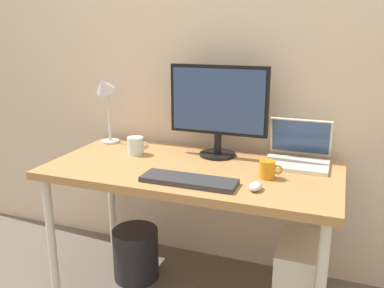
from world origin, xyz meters
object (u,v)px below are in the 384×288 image
(desk_lamp, at_px, (105,96))
(mouse, at_px, (255,186))
(glass_cup, at_px, (136,146))
(laptop, at_px, (298,153))
(wastebasket, at_px, (136,253))
(keyboard, at_px, (189,181))
(coffee_mug, at_px, (268,169))
(monitor, at_px, (218,106))
(desk, at_px, (192,178))
(computer_tower, at_px, (296,281))

(desk_lamp, distance_m, mouse, 1.12)
(mouse, bearing_deg, glass_cup, 158.58)
(laptop, height_order, mouse, laptop)
(glass_cup, height_order, wastebasket, glass_cup)
(wastebasket, bearing_deg, keyboard, -29.13)
(coffee_mug, bearing_deg, mouse, -97.37)
(coffee_mug, relative_size, wastebasket, 0.37)
(mouse, bearing_deg, desk_lamp, 157.12)
(monitor, distance_m, mouse, 0.58)
(monitor, height_order, mouse, monitor)
(keyboard, bearing_deg, desk, 106.84)
(desk_lamp, bearing_deg, coffee_mug, -14.04)
(desk_lamp, bearing_deg, laptop, 1.02)
(computer_tower, bearing_deg, wastebasket, 177.43)
(laptop, distance_m, desk_lamp, 1.15)
(keyboard, bearing_deg, desk_lamp, 147.56)
(laptop, relative_size, keyboard, 0.73)
(keyboard, relative_size, glass_cup, 3.53)
(desk_lamp, height_order, computer_tower, desk_lamp)
(desk, xyz_separation_m, desk_lamp, (-0.63, 0.23, 0.36))
(keyboard, distance_m, wastebasket, 0.76)
(computer_tower, bearing_deg, laptop, 102.43)
(desk, bearing_deg, glass_cup, 165.87)
(monitor, relative_size, mouse, 5.98)
(wastebasket, bearing_deg, computer_tower, -2.57)
(wastebasket, bearing_deg, glass_cup, 101.73)
(keyboard, bearing_deg, mouse, 4.36)
(keyboard, relative_size, computer_tower, 1.05)
(desk, height_order, keyboard, keyboard)
(desk, distance_m, keyboard, 0.24)
(computer_tower, xyz_separation_m, wastebasket, (-0.91, 0.04, -0.06))
(glass_cup, bearing_deg, mouse, -21.42)
(computer_tower, bearing_deg, keyboard, -158.45)
(desk_lamp, relative_size, keyboard, 0.95)
(keyboard, xyz_separation_m, computer_tower, (0.49, 0.19, -0.53))
(glass_cup, relative_size, computer_tower, 0.30)
(desk_lamp, xyz_separation_m, mouse, (1.00, -0.42, -0.28))
(glass_cup, xyz_separation_m, computer_tower, (0.92, -0.12, -0.57))
(laptop, bearing_deg, glass_cup, -169.89)
(coffee_mug, bearing_deg, computer_tower, 1.09)
(mouse, xyz_separation_m, wastebasket, (-0.72, 0.21, -0.59))
(glass_cup, relative_size, wastebasket, 0.42)
(desk, relative_size, computer_tower, 3.49)
(desk, bearing_deg, wastebasket, 177.58)
(keyboard, relative_size, wastebasket, 1.47)
(mouse, height_order, glass_cup, glass_cup)
(monitor, distance_m, glass_cup, 0.51)
(coffee_mug, bearing_deg, desk_lamp, 165.96)
(desk, xyz_separation_m, mouse, (0.37, -0.20, 0.08))
(desk_lamp, distance_m, computer_tower, 1.46)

